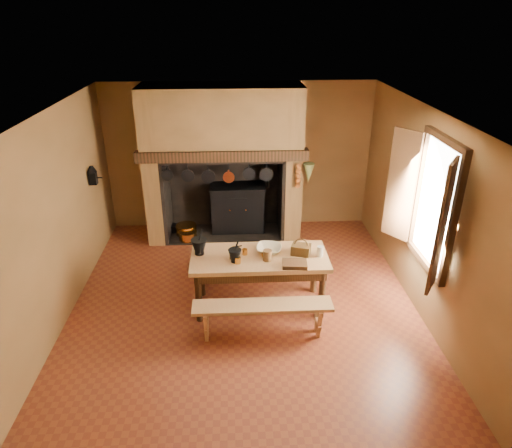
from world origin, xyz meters
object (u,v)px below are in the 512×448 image
(work_table, at_px, (259,264))
(coffee_grinder, at_px, (235,253))
(mixing_bowl, at_px, (269,249))
(iron_range, at_px, (238,207))
(bench_front, at_px, (263,312))
(wicker_basket, at_px, (301,249))

(work_table, xyz_separation_m, coffee_grinder, (-0.35, -0.03, 0.20))
(work_table, height_order, mixing_bowl, mixing_bowl)
(work_table, relative_size, mixing_bowl, 5.35)
(iron_range, height_order, bench_front, iron_range)
(bench_front, relative_size, wicker_basket, 5.95)
(bench_front, height_order, coffee_grinder, coffee_grinder)
(work_table, height_order, coffee_grinder, coffee_grinder)
(iron_range, distance_m, coffee_grinder, 2.60)
(work_table, relative_size, wicker_basket, 6.29)
(coffee_grinder, distance_m, wicker_basket, 0.93)
(bench_front, bearing_deg, coffee_grinder, 117.27)
(work_table, bearing_deg, wicker_basket, 2.00)
(wicker_basket, bearing_deg, coffee_grinder, -157.00)
(wicker_basket, bearing_deg, work_table, -158.30)
(mixing_bowl, bearing_deg, iron_range, 99.58)
(iron_range, distance_m, bench_front, 3.25)
(bench_front, xyz_separation_m, coffee_grinder, (-0.35, 0.67, 0.52))
(iron_range, distance_m, wicker_basket, 2.69)
(iron_range, height_order, mixing_bowl, iron_range)
(coffee_grinder, bearing_deg, bench_front, -56.67)
(iron_range, distance_m, mixing_bowl, 2.49)
(bench_front, distance_m, wicker_basket, 1.07)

